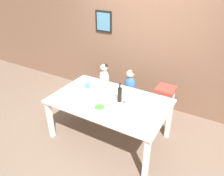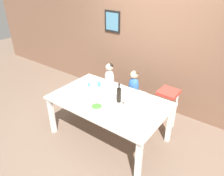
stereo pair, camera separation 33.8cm
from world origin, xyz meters
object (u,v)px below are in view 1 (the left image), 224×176
chair_far_left (104,89)px  salad_bowl_large (99,108)px  person_child_left (104,74)px  wine_bottle (120,94)px  dinner_plate_front_left (71,100)px  chair_right_highchair (165,97)px  chair_far_center (129,96)px  paper_towel_roll (94,91)px  person_child_center (130,81)px  dinner_plate_back_left (92,85)px  wine_glass_near (127,98)px

chair_far_left → salad_bowl_large: 1.32m
person_child_left → wine_bottle: 1.04m
chair_far_left → dinner_plate_front_left: (0.07, -1.08, 0.34)m
chair_far_left → chair_right_highchair: 1.25m
chair_far_center → paper_towel_roll: 0.98m
chair_far_left → paper_towel_roll: (0.34, -0.84, 0.46)m
chair_right_highchair → dinner_plate_front_left: size_ratio=3.05×
chair_far_center → paper_towel_roll: paper_towel_roll is taller
chair_far_left → chair_far_center: size_ratio=1.00×
person_child_left → person_child_center: size_ratio=1.00×
chair_right_highchair → person_child_left: 1.25m
person_child_left → person_child_center: same height
chair_far_left → wine_bottle: wine_bottle is taller
chair_far_center → dinner_plate_back_left: size_ratio=1.89×
wine_bottle → chair_right_highchair: bearing=55.0°
person_child_center → wine_bottle: 0.75m
wine_glass_near → chair_right_highchair: bearing=64.9°
person_child_center → wine_bottle: (0.17, -0.72, 0.13)m
chair_far_left → dinner_plate_back_left: bearing=-83.2°
person_child_left → dinner_plate_back_left: 0.52m
paper_towel_roll → wine_glass_near: size_ratio=1.39×
person_child_left → paper_towel_roll: 0.92m
chair_far_center → person_child_center: person_child_center is taller
dinner_plate_front_left → dinner_plate_back_left: 0.56m
chair_far_center → dinner_plate_back_left: (-0.50, -0.52, 0.34)m
paper_towel_roll → wine_glass_near: bearing=7.3°
dinner_plate_front_left → dinner_plate_back_left: (-0.00, 0.56, 0.00)m
person_child_center → wine_bottle: wine_bottle is taller
wine_bottle → salad_bowl_large: (-0.12, -0.38, -0.08)m
person_child_center → salad_bowl_large: size_ratio=2.65×
chair_right_highchair → dinner_plate_front_left: chair_right_highchair is taller
wine_bottle → wine_glass_near: size_ratio=1.78×
person_child_left → dinner_plate_back_left: (0.06, -0.52, 0.01)m
chair_far_center → wine_bottle: size_ratio=1.49×
salad_bowl_large → chair_right_highchair: bearing=60.4°
dinner_plate_front_left → wine_glass_near: bearing=20.6°
chair_right_highchair → wine_bottle: 0.92m
chair_far_center → wine_bottle: wine_bottle is taller
person_child_left → salad_bowl_large: 1.26m
chair_far_left → dinner_plate_back_left: 0.62m
person_child_center → wine_bottle: size_ratio=1.49×
chair_far_center → salad_bowl_large: salad_bowl_large is taller
chair_far_center → dinner_plate_front_left: dinner_plate_front_left is taller
chair_far_left → chair_far_center: same height
wine_glass_near → wine_bottle: bearing=160.9°
chair_far_center → person_child_left: bearing=179.9°
chair_far_left → wine_bottle: size_ratio=1.49×
person_child_center → dinner_plate_front_left: person_child_center is taller
salad_bowl_large → dinner_plate_back_left: bearing=133.1°
person_child_left → dinner_plate_front_left: (0.07, -1.08, 0.01)m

